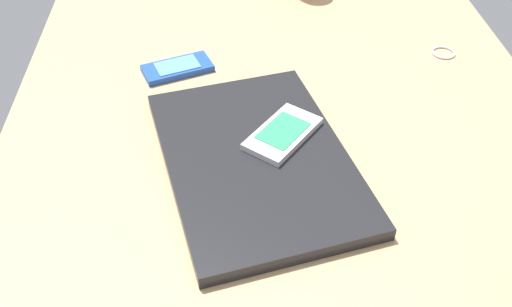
% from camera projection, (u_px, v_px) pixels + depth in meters
% --- Properties ---
extents(desk_surface, '(1.20, 0.80, 0.03)m').
position_uv_depth(desk_surface, '(286.00, 151.00, 0.79)').
color(desk_surface, tan).
rests_on(desk_surface, ground).
extents(laptop_closed, '(0.38, 0.30, 0.02)m').
position_uv_depth(laptop_closed, '(256.00, 159.00, 0.74)').
color(laptop_closed, black).
rests_on(laptop_closed, desk_surface).
extents(cell_phone_on_laptop, '(0.12, 0.12, 0.01)m').
position_uv_depth(cell_phone_on_laptop, '(283.00, 133.00, 0.76)').
color(cell_phone_on_laptop, silver).
rests_on(cell_phone_on_laptop, laptop_closed).
extents(cell_phone_on_desk, '(0.09, 0.12, 0.01)m').
position_uv_depth(cell_phone_on_desk, '(177.00, 68.00, 0.91)').
color(cell_phone_on_desk, '#1E479E').
rests_on(cell_phone_on_desk, desk_surface).
extents(key_ring, '(0.04, 0.04, 0.00)m').
position_uv_depth(key_ring, '(444.00, 53.00, 0.95)').
color(key_ring, silver).
rests_on(key_ring, desk_surface).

